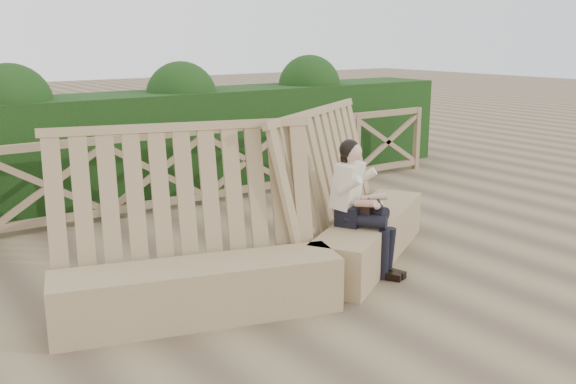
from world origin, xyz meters
TOP-DOWN VIEW (x-y plane):
  - ground at (0.00, 0.00)m, footprint 60.00×60.00m
  - bench at (-0.07, 0.36)m, footprint 4.58×1.90m
  - woman at (0.68, 0.22)m, footprint 0.55×0.81m
  - guardrail at (0.00, 3.50)m, footprint 10.10×0.09m
  - hedge at (0.00, 4.70)m, footprint 12.00×1.20m

SIDE VIEW (x-z plane):
  - ground at x=0.00m, z-range 0.00..0.00m
  - bench at x=-0.07m, z-range -0.40..1.22m
  - guardrail at x=0.00m, z-range 0.00..1.10m
  - woman at x=0.68m, z-range 0.07..1.42m
  - hedge at x=0.00m, z-range 0.00..1.50m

